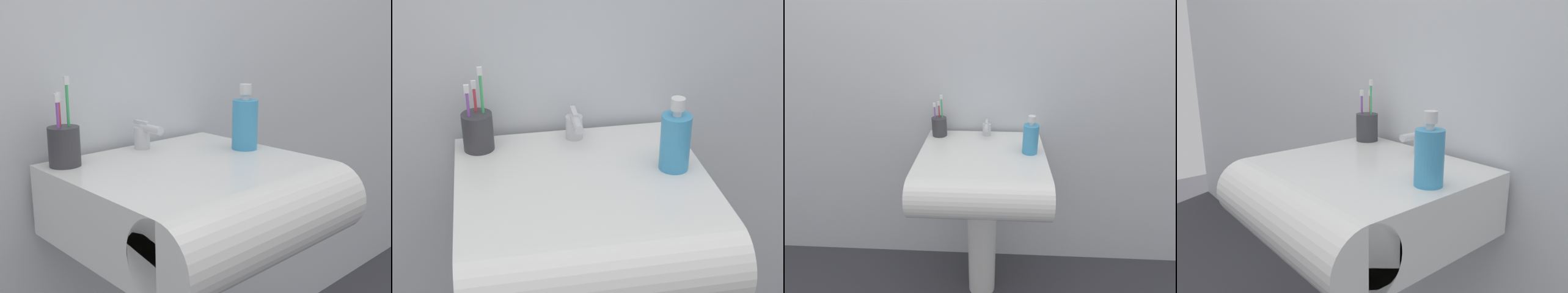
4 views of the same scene
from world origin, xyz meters
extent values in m
cube|color=silver|center=(0.00, 0.29, 1.20)|extent=(5.00, 0.05, 2.40)
cube|color=white|center=(0.00, 0.00, 0.80)|extent=(0.57, 0.48, 0.18)
cylinder|color=white|center=(0.00, -0.24, 0.80)|extent=(0.57, 0.18, 0.18)
cylinder|color=silver|center=(0.01, 0.19, 0.91)|extent=(0.04, 0.04, 0.06)
cylinder|color=silver|center=(0.01, 0.15, 0.95)|extent=(0.02, 0.08, 0.02)
cube|color=silver|center=(0.01, 0.19, 0.96)|extent=(0.01, 0.06, 0.01)
cylinder|color=#38383D|center=(-0.23, 0.18, 0.93)|extent=(0.08, 0.08, 0.09)
cylinder|color=purple|center=(-0.24, 0.17, 0.97)|extent=(0.01, 0.01, 0.14)
cube|color=white|center=(-0.24, 0.17, 1.05)|extent=(0.01, 0.01, 0.02)
cylinder|color=#3FB266|center=(-0.21, 0.18, 0.99)|extent=(0.01, 0.01, 0.18)
cube|color=white|center=(-0.21, 0.18, 1.09)|extent=(0.01, 0.01, 0.02)
cylinder|color=#D83F4C|center=(-0.23, 0.19, 0.97)|extent=(0.01, 0.01, 0.14)
cube|color=white|center=(-0.23, 0.19, 1.05)|extent=(0.01, 0.01, 0.02)
cylinder|color=#3F99CC|center=(0.22, 0.00, 0.95)|extent=(0.07, 0.07, 0.13)
cylinder|color=silver|center=(0.22, 0.00, 1.03)|extent=(0.02, 0.02, 0.02)
cylinder|color=silver|center=(0.22, 0.00, 1.05)|extent=(0.03, 0.03, 0.03)
camera|label=1|loc=(-0.77, -0.86, 1.20)|focal=45.00mm
camera|label=2|loc=(-0.20, -1.15, 1.59)|focal=55.00mm
camera|label=3|loc=(0.06, -1.25, 1.51)|focal=28.00mm
camera|label=4|loc=(0.78, -0.65, 1.20)|focal=35.00mm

